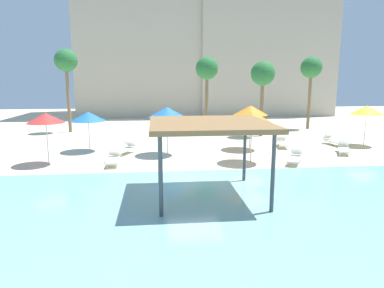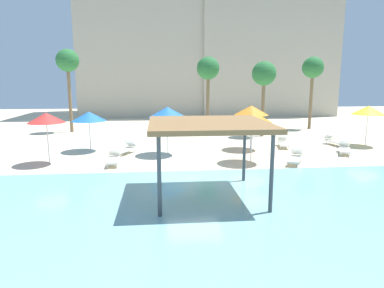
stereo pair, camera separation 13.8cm
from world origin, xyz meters
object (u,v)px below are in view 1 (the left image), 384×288
Objects in this scene: beach_umbrella_blue_4 at (167,112)px; lounge_chair_2 at (282,142)px; shade_pavilion at (209,126)px; beach_umbrella_red_2 at (45,118)px; palm_tree_1 at (66,63)px; beach_umbrella_yellow_3 at (367,110)px; lounge_chair_6 at (295,157)px; lounge_chair_1 at (344,148)px; palm_tree_3 at (311,69)px; lounge_chair_3 at (125,149)px; beach_umbrella_orange_5 at (251,110)px; lounge_chair_0 at (333,140)px; lounge_chair_4 at (113,158)px; beach_umbrella_orange_0 at (252,117)px; beach_umbrella_blue_1 at (88,117)px; palm_tree_2 at (263,75)px; palm_tree_0 at (207,70)px.

beach_umbrella_blue_4 is 1.46× the size of lounge_chair_2.
beach_umbrella_red_2 is at bearing 142.01° from shade_pavilion.
palm_tree_1 is (-1.60, 11.74, 3.37)m from beach_umbrella_red_2.
beach_umbrella_yellow_3 is 8.43m from lounge_chair_6.
lounge_chair_1 is at bearing 36.66° from shade_pavilion.
lounge_chair_1 is 12.01m from palm_tree_3.
beach_umbrella_blue_4 is 1.48× the size of lounge_chair_3.
beach_umbrella_orange_5 is at bearing -82.65° from lounge_chair_1.
lounge_chair_3 is at bearing -175.22° from beach_umbrella_orange_5.
beach_umbrella_yellow_3 is at bearing 3.21° from beach_umbrella_orange_5.
lounge_chair_0 is at bearing -102.07° from palm_tree_3.
palm_tree_1 reaches higher than lounge_chair_4.
lounge_chair_2 is at bearing 12.22° from beach_umbrella_orange_5.
beach_umbrella_orange_0 is 5.73m from lounge_chair_2.
beach_umbrella_blue_1 is 1.28× the size of lounge_chair_1.
palm_tree_1 reaches higher than shade_pavilion.
palm_tree_2 is (6.38, 14.04, 2.06)m from shade_pavilion.
lounge_chair_6 is at bearing -5.07° from beach_umbrella_red_2.
beach_umbrella_orange_5 reaches higher than lounge_chair_0.
shade_pavilion is 9.50m from lounge_chair_3.
beach_umbrella_yellow_3 is at bearing 71.00° from lounge_chair_0.
lounge_chair_0 is 0.31× the size of palm_tree_0.
palm_tree_1 is at bearing 110.59° from beach_umbrella_blue_1.
palm_tree_2 reaches higher than beach_umbrella_blue_4.
lounge_chair_2 is 10.49m from lounge_chair_3.
lounge_chair_0 is 15.20m from lounge_chair_4.
lounge_chair_2 is at bearing -123.66° from palm_tree_3.
beach_umbrella_blue_1 is 9.75m from palm_tree_1.
palm_tree_3 is at bearing 160.81° from lounge_chair_2.
beach_umbrella_orange_5 is at bearing -90.68° from lounge_chair_0.
beach_umbrella_orange_0 is at bearing -66.63° from lounge_chair_0.
palm_tree_3 is (15.90, 9.42, 5.07)m from lounge_chair_3.
beach_umbrella_orange_0 is at bearing -3.82° from beach_umbrella_red_2.
beach_umbrella_yellow_3 is at bearing 153.26° from lounge_chair_6.
beach_umbrella_blue_1 is 0.87× the size of beach_umbrella_blue_4.
beach_umbrella_orange_0 is 11.02m from beach_umbrella_red_2.
palm_tree_0 is 0.91× the size of palm_tree_1.
shade_pavilion is 16.78m from palm_tree_0.
lounge_chair_1 is 0.28× the size of palm_tree_1.
lounge_chair_1 is 0.33× the size of palm_tree_2.
shade_pavilion is 21.54m from palm_tree_3.
beach_umbrella_blue_4 is at bearing -51.02° from palm_tree_1.
lounge_chair_0 is 0.99× the size of lounge_chair_2.
beach_umbrella_blue_4 reaches higher than lounge_chair_6.
palm_tree_1 is 16.30m from palm_tree_2.
lounge_chair_1 and lounge_chair_6 have the same top height.
lounge_chair_1 is at bearing -23.92° from lounge_chair_0.
beach_umbrella_blue_1 is at bearing 123.62° from shade_pavilion.
beach_umbrella_blue_4 reaches higher than lounge_chair_4.
shade_pavilion is 9.85m from beach_umbrella_orange_5.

